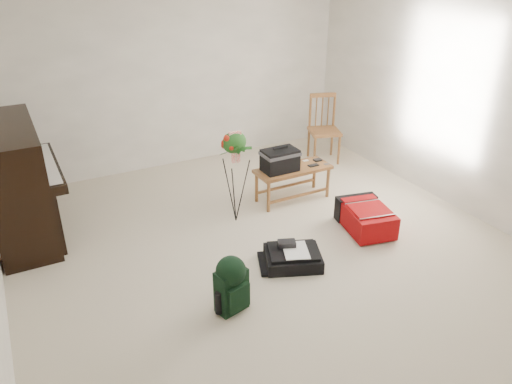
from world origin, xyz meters
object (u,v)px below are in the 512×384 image
black_duffel (293,257)px  flower_stand (235,178)px  piano (18,185)px  bench (284,163)px  dining_chair (323,129)px  red_suitcase (363,216)px  green_backpack (231,282)px

black_duffel → flower_stand: bearing=118.4°
piano → black_duffel: 2.99m
piano → bench: (2.89, -0.63, -0.08)m
black_duffel → flower_stand: 1.16m
bench → dining_chair: 1.48m
bench → red_suitcase: bearing=-65.3°
black_duffel → green_backpack: size_ratio=1.25×
piano → red_suitcase: bearing=-25.7°
bench → black_duffel: 1.44m
black_duffel → bench: bearing=85.3°
piano → flower_stand: (2.16, -0.80, -0.05)m
dining_chair → green_backpack: 3.61m
flower_stand → red_suitcase: bearing=-28.1°
black_duffel → green_backpack: 0.93m
red_suitcase → green_backpack: bearing=-150.7°
red_suitcase → green_backpack: green_backpack is taller
red_suitcase → flower_stand: 1.50m
bench → flower_stand: size_ratio=0.85×
dining_chair → black_duffel: (-1.80, -2.12, -0.39)m
green_backpack → flower_stand: (0.71, 1.40, 0.25)m
bench → dining_chair: bearing=36.7°
bench → flower_stand: 0.76m
green_backpack → dining_chair: bearing=29.4°
dining_chair → red_suitcase: 2.03m
piano → green_backpack: (1.45, -2.21, -0.30)m
dining_chair → red_suitcase: bearing=-92.2°
flower_stand → dining_chair: bearing=35.0°
piano → black_duffel: size_ratio=2.25×
bench → black_duffel: size_ratio=1.42×
dining_chair → flower_stand: (-1.92, -1.06, 0.08)m
red_suitcase → flower_stand: flower_stand is taller
piano → flower_stand: piano is taller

